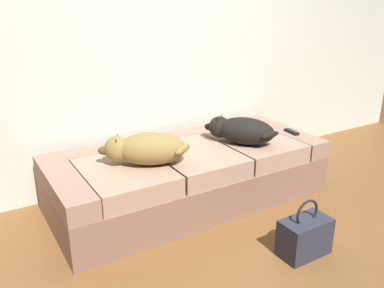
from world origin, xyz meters
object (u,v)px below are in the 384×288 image
(dog_tan, at_px, (145,149))
(tv_remote, at_px, (292,132))
(couch, at_px, (189,175))
(handbag, at_px, (305,236))
(dog_dark, at_px, (241,130))

(dog_tan, relative_size, tv_remote, 4.05)
(couch, bearing_deg, tv_remote, -8.50)
(couch, xyz_separation_m, dog_tan, (-0.41, -0.11, 0.33))
(dog_tan, relative_size, handbag, 1.61)
(dog_tan, relative_size, dog_dark, 1.09)
(dog_tan, distance_m, dog_dark, 0.82)
(dog_dark, relative_size, handbag, 1.47)
(dog_dark, height_order, tv_remote, dog_dark)
(dog_tan, height_order, tv_remote, dog_tan)
(dog_tan, bearing_deg, tv_remote, -1.36)
(dog_dark, xyz_separation_m, handbag, (-0.17, -0.88, -0.42))
(dog_dark, distance_m, tv_remote, 0.53)
(tv_remote, relative_size, handbag, 0.40)
(dog_tan, height_order, handbag, dog_tan)
(tv_remote, bearing_deg, handbag, -123.46)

